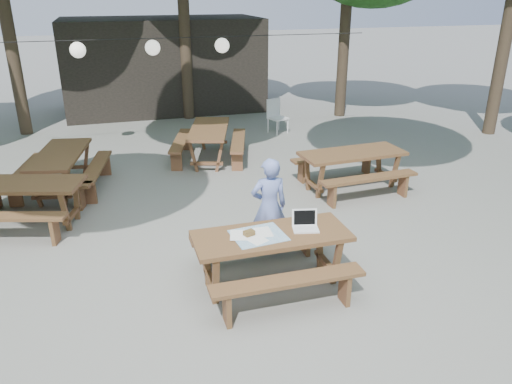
{
  "coord_description": "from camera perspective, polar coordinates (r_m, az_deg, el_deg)",
  "views": [
    {
      "loc": [
        -1.25,
        -5.79,
        3.66
      ],
      "look_at": [
        0.55,
        0.3,
        1.05
      ],
      "focal_mm": 35.0,
      "sensor_mm": 36.0,
      "label": 1
    }
  ],
  "objects": [
    {
      "name": "laptop",
      "position": [
        6.52,
        5.63,
        -3.63
      ],
      "size": [
        0.38,
        0.33,
        0.24
      ],
      "rotation": [
        0.0,
        0.0,
        -0.22
      ],
      "color": "white",
      "rests_on": "main_picnic_table"
    },
    {
      "name": "picnic_table_far_e",
      "position": [
        11.38,
        -5.33,
        5.57
      ],
      "size": [
        2.05,
        2.27,
        0.75
      ],
      "rotation": [
        0.0,
        0.0,
        1.28
      ],
      "color": "#513C1C",
      "rests_on": "ground"
    },
    {
      "name": "pavilion",
      "position": [
        16.53,
        -10.53,
        14.15
      ],
      "size": [
        6.0,
        3.0,
        2.8
      ],
      "primitive_type": "cube",
      "color": "black",
      "rests_on": "ground"
    },
    {
      "name": "main_picnic_table",
      "position": [
        6.55,
        1.75,
        -7.62
      ],
      "size": [
        2.0,
        1.58,
        0.75
      ],
      "color": "#513C1C",
      "rests_on": "ground"
    },
    {
      "name": "woman",
      "position": [
        7.19,
        1.51,
        -1.68
      ],
      "size": [
        0.55,
        0.38,
        1.46
      ],
      "primitive_type": "imported",
      "rotation": [
        0.0,
        0.0,
        3.09
      ],
      "color": "#6F81CA",
      "rests_on": "ground"
    },
    {
      "name": "ground",
      "position": [
        6.96,
        -3.67,
        -9.41
      ],
      "size": [
        80.0,
        80.0,
        0.0
      ],
      "primitive_type": "plane",
      "color": "slate",
      "rests_on": "ground"
    },
    {
      "name": "tabletop_clutter",
      "position": [
        6.32,
        0.02,
        -4.92
      ],
      "size": [
        0.74,
        0.61,
        0.08
      ],
      "color": "teal",
      "rests_on": "main_picnic_table"
    },
    {
      "name": "paper_lanterns",
      "position": [
        11.9,
        -11.67,
        15.87
      ],
      "size": [
        9.0,
        0.34,
        0.38
      ],
      "color": "black",
      "rests_on": "ground"
    },
    {
      "name": "picnic_table_ne",
      "position": [
        9.83,
        10.82,
        2.51
      ],
      "size": [
        2.04,
        1.69,
        0.75
      ],
      "rotation": [
        0.0,
        0.0,
        0.06
      ],
      "color": "#513C1C",
      "rests_on": "ground"
    },
    {
      "name": "plastic_chair",
      "position": [
        13.59,
        2.47,
        7.85
      ],
      "size": [
        0.57,
        0.57,
        0.9
      ],
      "rotation": [
        0.0,
        0.0,
        0.37
      ],
      "color": "silver",
      "rests_on": "ground"
    },
    {
      "name": "picnic_table_far_w",
      "position": [
        10.3,
        -21.3,
        2.27
      ],
      "size": [
        1.91,
        2.16,
        0.75
      ],
      "rotation": [
        0.0,
        0.0,
        1.38
      ],
      "color": "#513C1C",
      "rests_on": "ground"
    },
    {
      "name": "picnic_table_nw",
      "position": [
        9.01,
        -25.23,
        -1.17
      ],
      "size": [
        2.26,
        2.03,
        0.75
      ],
      "rotation": [
        0.0,
        0.0,
        -0.27
      ],
      "color": "#513C1C",
      "rests_on": "ground"
    }
  ]
}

